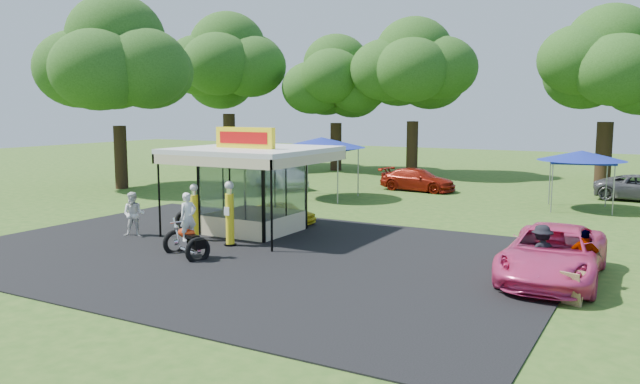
% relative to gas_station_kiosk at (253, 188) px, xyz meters
% --- Properties ---
extents(ground, '(120.00, 120.00, 0.00)m').
position_rel_gas_station_kiosk_xyz_m(ground, '(2.00, -4.99, -1.78)').
color(ground, '#2D541A').
rests_on(ground, ground).
extents(asphalt_apron, '(20.00, 14.00, 0.04)m').
position_rel_gas_station_kiosk_xyz_m(asphalt_apron, '(2.00, -2.99, -1.76)').
color(asphalt_apron, black).
rests_on(asphalt_apron, ground).
extents(gas_station_kiosk, '(5.40, 5.40, 4.18)m').
position_rel_gas_station_kiosk_xyz_m(gas_station_kiosk, '(0.00, 0.00, 0.00)').
color(gas_station_kiosk, white).
rests_on(gas_station_kiosk, ground).
extents(gas_pump_left, '(0.40, 0.40, 2.15)m').
position_rel_gas_station_kiosk_xyz_m(gas_pump_left, '(-0.97, -2.39, -0.75)').
color(gas_pump_left, black).
rests_on(gas_pump_left, ground).
extents(gas_pump_right, '(0.44, 0.44, 2.36)m').
position_rel_gas_station_kiosk_xyz_m(gas_pump_right, '(0.72, -2.47, -0.65)').
color(gas_pump_right, black).
rests_on(gas_pump_right, ground).
extents(motorcycle, '(1.99, 1.46, 2.26)m').
position_rel_gas_station_kiosk_xyz_m(motorcycle, '(0.55, -4.52, -0.90)').
color(motorcycle, black).
rests_on(motorcycle, ground).
extents(spare_tires, '(0.93, 0.68, 0.75)m').
position_rel_gas_station_kiosk_xyz_m(spare_tires, '(-3.02, -0.71, -1.42)').
color(spare_tires, black).
rests_on(spare_tires, ground).
extents(a_frame_sign, '(0.53, 0.57, 0.88)m').
position_rel_gas_station_kiosk_xyz_m(a_frame_sign, '(12.30, -3.70, -1.34)').
color(a_frame_sign, '#593819').
rests_on(a_frame_sign, ground).
extents(kiosk_car, '(2.82, 1.13, 0.96)m').
position_rel_gas_station_kiosk_xyz_m(kiosk_car, '(-0.00, 2.21, -1.30)').
color(kiosk_car, yellow).
rests_on(kiosk_car, ground).
extents(pink_sedan, '(2.70, 5.63, 1.55)m').
position_rel_gas_station_kiosk_xyz_m(pink_sedan, '(11.48, -1.49, -1.01)').
color(pink_sedan, '#E23D7D').
rests_on(pink_sedan, ground).
extents(spectator_west, '(1.06, 0.99, 1.73)m').
position_rel_gas_station_kiosk_xyz_m(spectator_west, '(-3.54, -2.91, -0.92)').
color(spectator_west, white).
rests_on(spectator_west, ground).
extents(spectator_east_a, '(1.23, 1.13, 1.66)m').
position_rel_gas_station_kiosk_xyz_m(spectator_east_a, '(11.23, -1.89, -0.95)').
color(spectator_east_a, black).
rests_on(spectator_east_a, ground).
extents(spectator_east_b, '(0.95, 0.41, 1.61)m').
position_rel_gas_station_kiosk_xyz_m(spectator_east_b, '(12.35, -1.80, -0.98)').
color(spectator_east_b, gray).
rests_on(spectator_east_b, ground).
extents(bg_car_a, '(5.29, 3.99, 1.67)m').
position_rel_gas_station_kiosk_xyz_m(bg_car_a, '(-7.01, 12.31, -0.95)').
color(bg_car_a, silver).
rests_on(bg_car_a, ground).
extents(bg_car_b, '(4.75, 2.32, 1.33)m').
position_rel_gas_station_kiosk_xyz_m(bg_car_b, '(1.19, 15.18, -1.12)').
color(bg_car_b, maroon).
rests_on(bg_car_b, ground).
extents(tent_west, '(4.78, 4.78, 3.34)m').
position_rel_gas_station_kiosk_xyz_m(tent_west, '(-2.31, 9.66, 1.24)').
color(tent_west, gray).
rests_on(tent_west, ground).
extents(tent_east, '(4.12, 4.12, 2.88)m').
position_rel_gas_station_kiosk_xyz_m(tent_east, '(10.51, 12.42, 0.82)').
color(tent_east, gray).
rests_on(tent_east, ground).
extents(oak_far_a, '(10.52, 10.52, 12.46)m').
position_rel_gas_station_kiosk_xyz_m(oak_far_a, '(-18.04, 21.98, 6.15)').
color(oak_far_a, black).
rests_on(oak_far_a, ground).
extents(oak_far_b, '(8.72, 8.72, 10.40)m').
position_rel_gas_station_kiosk_xyz_m(oak_far_b, '(-8.94, 23.87, 4.85)').
color(oak_far_b, black).
rests_on(oak_far_b, ground).
extents(oak_far_c, '(9.50, 9.50, 11.20)m').
position_rel_gas_station_kiosk_xyz_m(oak_far_c, '(-2.40, 23.56, 5.32)').
color(oak_far_c, black).
rests_on(oak_far_c, ground).
extents(oak_far_d, '(9.41, 9.41, 11.20)m').
position_rel_gas_station_kiosk_xyz_m(oak_far_d, '(10.48, 24.33, 5.36)').
color(oak_far_d, black).
rests_on(oak_far_d, ground).
extents(oak_near, '(9.88, 9.88, 11.38)m').
position_rel_gas_station_kiosk_xyz_m(oak_near, '(-15.11, 7.33, 5.35)').
color(oak_near, black).
rests_on(oak_near, ground).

